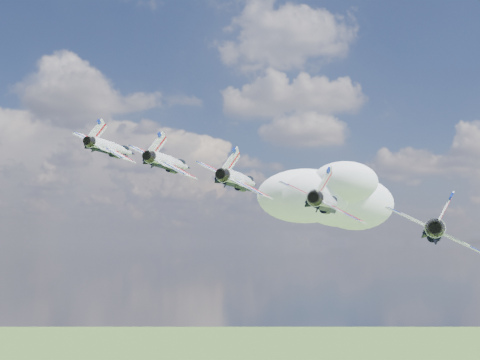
{
  "coord_description": "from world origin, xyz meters",
  "views": [
    {
      "loc": [
        -6.97,
        -56.29,
        139.62
      ],
      "look_at": [
        -2.6,
        16.93,
        147.26
      ],
      "focal_mm": 45.0,
      "sensor_mm": 36.0,
      "label": 1
    }
  ],
  "objects_px": {
    "jet_2": "(240,180)",
    "jet_3": "(326,202)",
    "jet_1": "(170,162)",
    "jet_0": "(113,148)",
    "jet_4": "(436,229)"
  },
  "relations": [
    {
      "from": "jet_0",
      "to": "jet_4",
      "type": "xyz_separation_m",
      "value": [
        36.1,
        -32.44,
        -12.74
      ]
    },
    {
      "from": "jet_2",
      "to": "jet_0",
      "type": "bearing_deg",
      "value": 160.37
    },
    {
      "from": "jet_2",
      "to": "jet_4",
      "type": "height_order",
      "value": "jet_2"
    },
    {
      "from": "jet_2",
      "to": "jet_3",
      "type": "relative_size",
      "value": 1.0
    },
    {
      "from": "jet_4",
      "to": "jet_2",
      "type": "bearing_deg",
      "value": 160.37
    },
    {
      "from": "jet_2",
      "to": "jet_3",
      "type": "distance_m",
      "value": 12.55
    },
    {
      "from": "jet_0",
      "to": "jet_2",
      "type": "xyz_separation_m",
      "value": [
        18.05,
        -16.22,
        -6.37
      ]
    },
    {
      "from": "jet_0",
      "to": "jet_4",
      "type": "height_order",
      "value": "jet_0"
    },
    {
      "from": "jet_0",
      "to": "jet_2",
      "type": "height_order",
      "value": "jet_0"
    },
    {
      "from": "jet_0",
      "to": "jet_1",
      "type": "distance_m",
      "value": 12.55
    },
    {
      "from": "jet_1",
      "to": "jet_0",
      "type": "bearing_deg",
      "value": 160.37
    },
    {
      "from": "jet_1",
      "to": "jet_3",
      "type": "xyz_separation_m",
      "value": [
        18.05,
        -16.22,
        -6.37
      ]
    },
    {
      "from": "jet_0",
      "to": "jet_1",
      "type": "xyz_separation_m",
      "value": [
        9.03,
        -8.11,
        -3.19
      ]
    },
    {
      "from": "jet_0",
      "to": "jet_3",
      "type": "bearing_deg",
      "value": -19.63
    },
    {
      "from": "jet_4",
      "to": "jet_1",
      "type": "bearing_deg",
      "value": 160.37
    }
  ]
}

